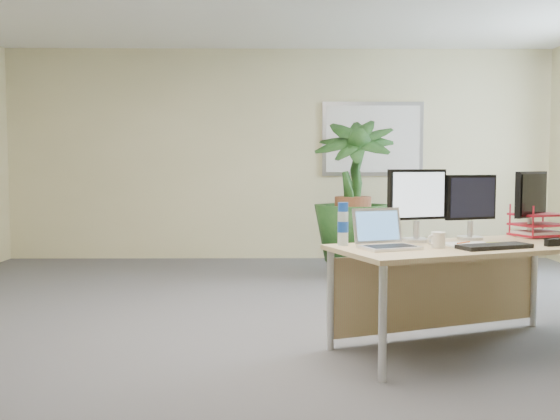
{
  "coord_description": "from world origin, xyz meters",
  "views": [
    {
      "loc": [
        -0.06,
        -4.08,
        1.2
      ],
      "look_at": [
        -0.02,
        0.35,
        0.89
      ],
      "focal_mm": 40.0,
      "sensor_mm": 36.0,
      "label": 1
    }
  ],
  "objects_px": {
    "floor_plant": "(353,207)",
    "monitor_left": "(417,200)",
    "monitor_right": "(471,202)",
    "laptop": "(384,238)",
    "desk": "(461,265)"
  },
  "relations": [
    {
      "from": "desk",
      "to": "monitor_left",
      "type": "bearing_deg",
      "value": 161.67
    },
    {
      "from": "floor_plant",
      "to": "monitor_left",
      "type": "height_order",
      "value": "floor_plant"
    },
    {
      "from": "desk",
      "to": "monitor_left",
      "type": "xyz_separation_m",
      "value": [
        -0.28,
        0.09,
        0.42
      ]
    },
    {
      "from": "floor_plant",
      "to": "monitor_left",
      "type": "relative_size",
      "value": 3.07
    },
    {
      "from": "laptop",
      "to": "monitor_left",
      "type": "bearing_deg",
      "value": 49.18
    },
    {
      "from": "desk",
      "to": "monitor_left",
      "type": "distance_m",
      "value": 0.51
    },
    {
      "from": "floor_plant",
      "to": "monitor_left",
      "type": "bearing_deg",
      "value": -87.72
    },
    {
      "from": "monitor_right",
      "to": "laptop",
      "type": "relative_size",
      "value": 1.07
    },
    {
      "from": "desk",
      "to": "laptop",
      "type": "height_order",
      "value": "laptop"
    },
    {
      "from": "desk",
      "to": "monitor_left",
      "type": "height_order",
      "value": "monitor_left"
    },
    {
      "from": "monitor_left",
      "to": "monitor_right",
      "type": "xyz_separation_m",
      "value": [
        0.41,
        0.13,
        -0.02
      ]
    },
    {
      "from": "monitor_left",
      "to": "laptop",
      "type": "xyz_separation_m",
      "value": [
        -0.27,
        -0.32,
        -0.22
      ]
    },
    {
      "from": "monitor_right",
      "to": "laptop",
      "type": "distance_m",
      "value": 0.84
    },
    {
      "from": "monitor_right",
      "to": "desk",
      "type": "bearing_deg",
      "value": -119.81
    },
    {
      "from": "monitor_left",
      "to": "monitor_right",
      "type": "bearing_deg",
      "value": 18.24
    }
  ]
}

